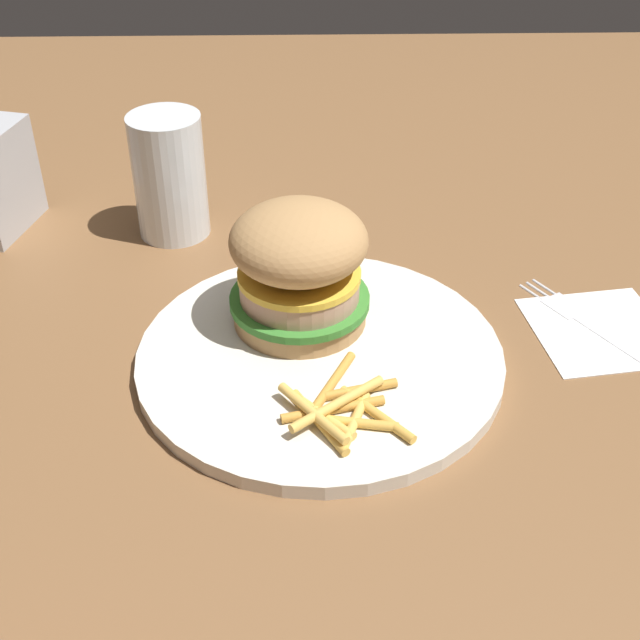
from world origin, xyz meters
TOP-DOWN VIEW (x-y plane):
  - ground_plane at (0.00, 0.00)m, footprint 1.60×1.60m
  - plate at (0.03, 0.03)m, footprint 0.29×0.29m
  - sandwich at (0.04, -0.02)m, footprint 0.11×0.11m
  - fries_pile at (0.02, 0.10)m, footprint 0.10×0.11m
  - napkin at (-0.21, -0.01)m, footprint 0.12×0.12m
  - fork at (-0.20, -0.01)m, footprint 0.10×0.16m
  - drink_glass at (0.17, -0.19)m, footprint 0.07×0.07m

SIDE VIEW (x-z plane):
  - ground_plane at x=0.00m, z-range 0.00..0.00m
  - napkin at x=-0.21m, z-range 0.00..0.00m
  - fork at x=-0.20m, z-range 0.00..0.01m
  - plate at x=0.03m, z-range 0.00..0.01m
  - fries_pile at x=0.02m, z-range 0.01..0.02m
  - drink_glass at x=0.17m, z-range -0.01..0.11m
  - sandwich at x=0.04m, z-range 0.01..0.11m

